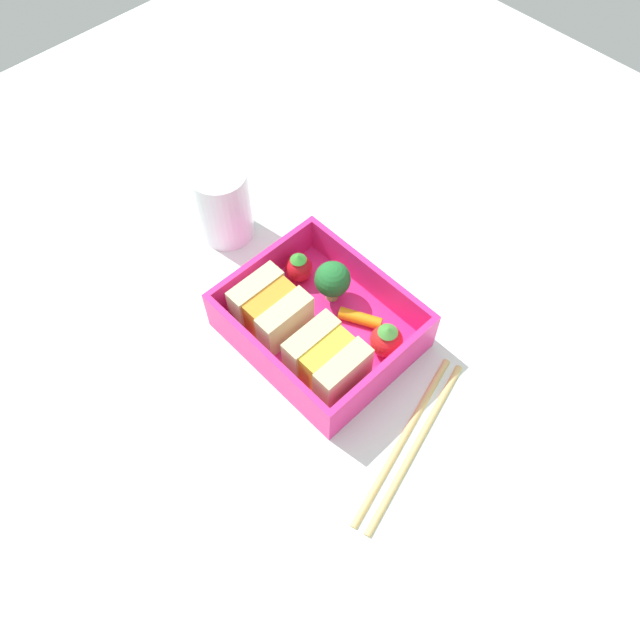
{
  "coord_description": "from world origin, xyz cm",
  "views": [
    {
      "loc": [
        -23.14,
        22.32,
        53.21
      ],
      "look_at": [
        0.0,
        0.0,
        2.7
      ],
      "focal_mm": 35.0,
      "sensor_mm": 36.0,
      "label": 1
    }
  ],
  "objects_px": {
    "strawberry_left": "(386,340)",
    "drinking_glass": "(223,204)",
    "sandwich_left": "(327,360)",
    "sandwich_center_left": "(271,309)",
    "broccoli_floret": "(332,280)",
    "strawberry_far_left": "(299,267)",
    "chopstick_pair": "(410,440)",
    "carrot_stick_far_left": "(360,318)"
  },
  "relations": [
    {
      "from": "broccoli_floret",
      "to": "drinking_glass",
      "type": "relative_size",
      "value": 0.55
    },
    {
      "from": "sandwich_center_left",
      "to": "carrot_stick_far_left",
      "type": "xyz_separation_m",
      "value": [
        -0.06,
        -0.06,
        -0.02
      ]
    },
    {
      "from": "chopstick_pair",
      "to": "sandwich_center_left",
      "type": "bearing_deg",
      "value": 2.62
    },
    {
      "from": "sandwich_left",
      "to": "carrot_stick_far_left",
      "type": "relative_size",
      "value": 1.44
    },
    {
      "from": "carrot_stick_far_left",
      "to": "drinking_glass",
      "type": "bearing_deg",
      "value": 4.1
    },
    {
      "from": "broccoli_floret",
      "to": "chopstick_pair",
      "type": "height_order",
      "value": "broccoli_floret"
    },
    {
      "from": "strawberry_left",
      "to": "broccoli_floret",
      "type": "relative_size",
      "value": 0.79
    },
    {
      "from": "sandwich_center_left",
      "to": "broccoli_floret",
      "type": "xyz_separation_m",
      "value": [
        -0.02,
        -0.06,
        0.01
      ]
    },
    {
      "from": "strawberry_left",
      "to": "drinking_glass",
      "type": "distance_m",
      "value": 0.23
    },
    {
      "from": "strawberry_left",
      "to": "broccoli_floret",
      "type": "distance_m",
      "value": 0.08
    },
    {
      "from": "strawberry_left",
      "to": "drinking_glass",
      "type": "xyz_separation_m",
      "value": [
        0.23,
        0.01,
        0.01
      ]
    },
    {
      "from": "carrot_stick_far_left",
      "to": "broccoli_floret",
      "type": "height_order",
      "value": "broccoli_floret"
    },
    {
      "from": "sandwich_left",
      "to": "strawberry_far_left",
      "type": "height_order",
      "value": "sandwich_left"
    },
    {
      "from": "strawberry_far_left",
      "to": "drinking_glass",
      "type": "height_order",
      "value": "drinking_glass"
    },
    {
      "from": "carrot_stick_far_left",
      "to": "sandwich_left",
      "type": "bearing_deg",
      "value": 105.15
    },
    {
      "from": "strawberry_far_left",
      "to": "chopstick_pair",
      "type": "xyz_separation_m",
      "value": [
        -0.2,
        0.05,
        -0.02
      ]
    },
    {
      "from": "strawberry_left",
      "to": "chopstick_pair",
      "type": "relative_size",
      "value": 0.2
    },
    {
      "from": "sandwich_left",
      "to": "carrot_stick_far_left",
      "type": "xyz_separation_m",
      "value": [
        0.02,
        -0.06,
        -0.02
      ]
    },
    {
      "from": "sandwich_center_left",
      "to": "drinking_glass",
      "type": "xyz_separation_m",
      "value": [
        0.13,
        -0.05,
        0.01
      ]
    },
    {
      "from": "broccoli_floret",
      "to": "chopstick_pair",
      "type": "distance_m",
      "value": 0.17
    },
    {
      "from": "sandwich_left",
      "to": "drinking_glass",
      "type": "xyz_separation_m",
      "value": [
        0.21,
        -0.05,
        0.01
      ]
    },
    {
      "from": "carrot_stick_far_left",
      "to": "drinking_glass",
      "type": "xyz_separation_m",
      "value": [
        0.19,
        0.01,
        0.03
      ]
    },
    {
      "from": "chopstick_pair",
      "to": "drinking_glass",
      "type": "distance_m",
      "value": 0.31
    },
    {
      "from": "strawberry_far_left",
      "to": "chopstick_pair",
      "type": "height_order",
      "value": "strawberry_far_left"
    },
    {
      "from": "sandwich_left",
      "to": "strawberry_far_left",
      "type": "distance_m",
      "value": 0.11
    },
    {
      "from": "sandwich_center_left",
      "to": "strawberry_left",
      "type": "relative_size",
      "value": 1.64
    },
    {
      "from": "strawberry_left",
      "to": "chopstick_pair",
      "type": "bearing_deg",
      "value": 147.85
    },
    {
      "from": "strawberry_left",
      "to": "drinking_glass",
      "type": "relative_size",
      "value": 0.43
    },
    {
      "from": "broccoli_floret",
      "to": "strawberry_far_left",
      "type": "bearing_deg",
      "value": 9.29
    },
    {
      "from": "drinking_glass",
      "to": "broccoli_floret",
      "type": "bearing_deg",
      "value": -174.26
    },
    {
      "from": "sandwich_left",
      "to": "sandwich_center_left",
      "type": "relative_size",
      "value": 1.0
    },
    {
      "from": "strawberry_far_left",
      "to": "chopstick_pair",
      "type": "relative_size",
      "value": 0.19
    },
    {
      "from": "sandwich_left",
      "to": "carrot_stick_far_left",
      "type": "height_order",
      "value": "sandwich_left"
    },
    {
      "from": "sandwich_left",
      "to": "sandwich_center_left",
      "type": "bearing_deg",
      "value": 0.0
    },
    {
      "from": "strawberry_far_left",
      "to": "drinking_glass",
      "type": "relative_size",
      "value": 0.39
    },
    {
      "from": "sandwich_left",
      "to": "carrot_stick_far_left",
      "type": "bearing_deg",
      "value": -74.85
    },
    {
      "from": "sandwich_center_left",
      "to": "carrot_stick_far_left",
      "type": "distance_m",
      "value": 0.09
    },
    {
      "from": "sandwich_center_left",
      "to": "strawberry_left",
      "type": "distance_m",
      "value": 0.11
    },
    {
      "from": "broccoli_floret",
      "to": "drinking_glass",
      "type": "height_order",
      "value": "drinking_glass"
    },
    {
      "from": "sandwich_left",
      "to": "broccoli_floret",
      "type": "relative_size",
      "value": 1.3
    },
    {
      "from": "carrot_stick_far_left",
      "to": "broccoli_floret",
      "type": "relative_size",
      "value": 0.9
    },
    {
      "from": "broccoli_floret",
      "to": "strawberry_far_left",
      "type": "xyz_separation_m",
      "value": [
        0.04,
        0.01,
        -0.01
      ]
    }
  ]
}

